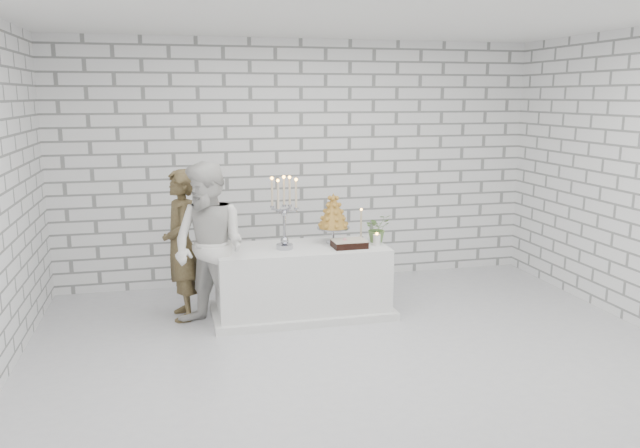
{
  "coord_description": "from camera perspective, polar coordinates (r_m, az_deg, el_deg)",
  "views": [
    {
      "loc": [
        -1.58,
        -5.13,
        2.33
      ],
      "look_at": [
        -0.14,
        0.9,
        1.05
      ],
      "focal_mm": 35.15,
      "sensor_mm": 36.0,
      "label": 1
    }
  ],
  "objects": [
    {
      "name": "chocolate_cake",
      "position": [
        6.63,
        2.67,
        -1.79
      ],
      "size": [
        0.36,
        0.26,
        0.08
      ],
      "primitive_type": "cube",
      "rotation": [
        0.0,
        0.0,
        0.02
      ],
      "color": "black",
      "rests_on": "cake_table"
    },
    {
      "name": "candelabra",
      "position": [
        6.49,
        -3.28,
        1.04
      ],
      "size": [
        0.36,
        0.36,
        0.77
      ],
      "primitive_type": null,
      "rotation": [
        0.0,
        0.0,
        0.16
      ],
      "color": "#A5A5AF",
      "rests_on": "cake_table"
    },
    {
      "name": "ceiling",
      "position": [
        5.41,
        3.89,
        18.74
      ],
      "size": [
        6.0,
        5.0,
        0.01
      ],
      "primitive_type": "cube",
      "color": "white",
      "rests_on": "ground"
    },
    {
      "name": "wall_back",
      "position": [
        7.84,
        -1.71,
        5.57
      ],
      "size": [
        6.0,
        0.01,
        3.0
      ],
      "primitive_type": "cube",
      "color": "white",
      "rests_on": "ground"
    },
    {
      "name": "wall_front",
      "position": [
        3.18,
        17.0,
        -3.95
      ],
      "size": [
        6.0,
        0.01,
        3.0
      ],
      "primitive_type": "cube",
      "color": "white",
      "rests_on": "ground"
    },
    {
      "name": "extra_taper",
      "position": [
        7.02,
        3.76,
        -0.04
      ],
      "size": [
        0.07,
        0.07,
        0.32
      ],
      "primitive_type": "cylinder",
      "rotation": [
        0.0,
        0.0,
        0.18
      ],
      "color": "beige",
      "rests_on": "cake_table"
    },
    {
      "name": "groom",
      "position": [
        6.7,
        -12.52,
        -1.88
      ],
      "size": [
        0.43,
        0.61,
        1.59
      ],
      "primitive_type": "imported",
      "rotation": [
        0.0,
        0.0,
        -1.48
      ],
      "color": "#4B3C23",
      "rests_on": "ground"
    },
    {
      "name": "cake_table",
      "position": [
        6.76,
        -1.67,
        -5.17
      ],
      "size": [
        1.8,
        0.8,
        0.75
      ],
      "primitive_type": "cube",
      "color": "white",
      "rests_on": "ground"
    },
    {
      "name": "croquembouche",
      "position": [
        6.77,
        1.21,
        0.55
      ],
      "size": [
        0.45,
        0.45,
        0.55
      ],
      "primitive_type": null,
      "rotation": [
        0.0,
        0.0,
        -0.3
      ],
      "color": "olive",
      "rests_on": "cake_table"
    },
    {
      "name": "flowers",
      "position": [
        6.86,
        5.22,
        -0.38
      ],
      "size": [
        0.33,
        0.3,
        0.31
      ],
      "primitive_type": "imported",
      "rotation": [
        0.0,
        0.0,
        0.24
      ],
      "color": "#3A722F",
      "rests_on": "cake_table"
    },
    {
      "name": "ground",
      "position": [
        5.86,
        3.48,
        -11.81
      ],
      "size": [
        6.0,
        5.0,
        0.01
      ],
      "primitive_type": "cube",
      "color": "silver",
      "rests_on": "ground"
    },
    {
      "name": "pillar_candle",
      "position": [
        6.73,
        5.19,
        -1.45
      ],
      "size": [
        0.08,
        0.08,
        0.12
      ],
      "primitive_type": "cylinder",
      "rotation": [
        0.0,
        0.0,
        0.03
      ],
      "color": "white",
      "rests_on": "cake_table"
    },
    {
      "name": "bride",
      "position": [
        6.3,
        -10.03,
        -2.12
      ],
      "size": [
        1.04,
        1.04,
        1.7
      ],
      "primitive_type": "imported",
      "rotation": [
        0.0,
        0.0,
        -0.78
      ],
      "color": "white",
      "rests_on": "ground"
    }
  ]
}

